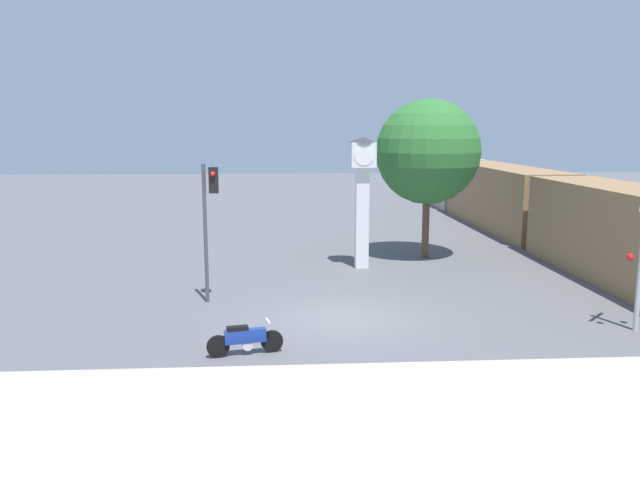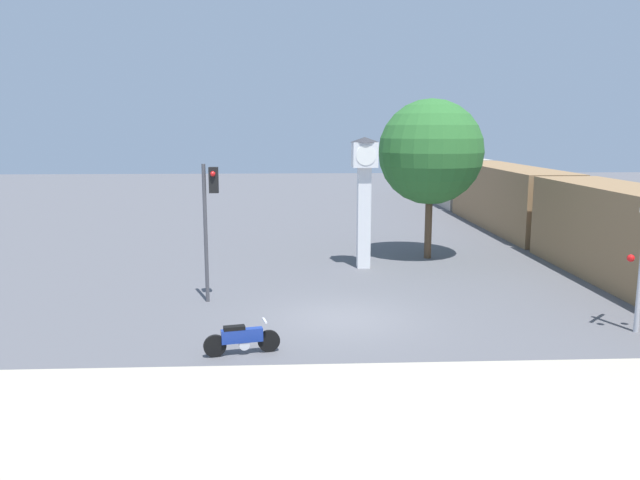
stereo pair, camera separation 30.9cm
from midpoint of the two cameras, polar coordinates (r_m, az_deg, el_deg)
name	(u,v)px [view 1 (the left image)]	position (r m, az deg, el deg)	size (l,w,h in m)	color
ground_plane	(343,318)	(18.31, 1.62, -7.18)	(120.00, 120.00, 0.00)	#56565B
sidewalk_strip	(380,426)	(12.02, 4.72, -16.59)	(36.00, 6.00, 0.10)	#B2A893
motorcycle	(245,339)	(15.50, -7.45, -8.97)	(1.85, 0.59, 0.83)	black
clock_tower	(362,183)	(24.46, 3.53, 5.26)	(1.15, 1.15, 5.14)	white
freight_train	(503,197)	(36.24, 16.16, 3.80)	(2.80, 39.83, 3.40)	olive
traffic_light	(209,208)	(19.73, -10.53, 2.86)	(0.50, 0.35, 4.39)	#47474C
street_tree	(428,152)	(26.57, 9.50, 7.94)	(4.37, 4.37, 6.69)	brown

